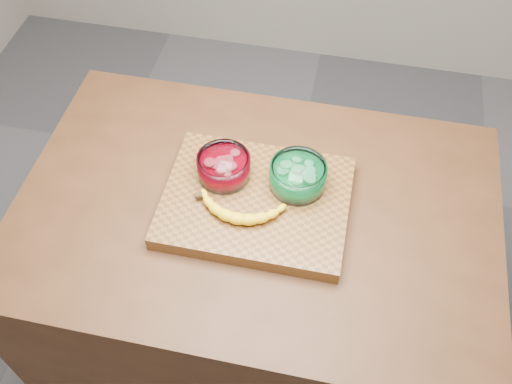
# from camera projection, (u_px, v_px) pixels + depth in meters

# --- Properties ---
(ground) EXTENTS (3.50, 3.50, 0.00)m
(ground) POSITION_uv_depth(u_px,v_px,m) (256.00, 349.00, 2.13)
(ground) COLOR #5C5C61
(ground) RESTS_ON ground
(counter) EXTENTS (1.20, 0.80, 0.90)m
(counter) POSITION_uv_depth(u_px,v_px,m) (256.00, 292.00, 1.77)
(counter) COLOR #492A15
(counter) RESTS_ON ground
(cutting_board) EXTENTS (0.45, 0.35, 0.04)m
(cutting_board) POSITION_uv_depth(u_px,v_px,m) (256.00, 202.00, 1.40)
(cutting_board) COLOR brown
(cutting_board) RESTS_ON counter
(bowl_red) EXTENTS (0.13, 0.13, 0.06)m
(bowl_red) POSITION_uv_depth(u_px,v_px,m) (224.00, 167.00, 1.40)
(bowl_red) COLOR white
(bowl_red) RESTS_ON cutting_board
(bowl_green) EXTENTS (0.14, 0.14, 0.06)m
(bowl_green) POSITION_uv_depth(u_px,v_px,m) (298.00, 176.00, 1.38)
(bowl_green) COLOR white
(bowl_green) RESTS_ON cutting_board
(banana) EXTENTS (0.24, 0.11, 0.03)m
(banana) POSITION_uv_depth(u_px,v_px,m) (240.00, 209.00, 1.34)
(banana) COLOR yellow
(banana) RESTS_ON cutting_board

